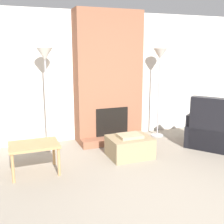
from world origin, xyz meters
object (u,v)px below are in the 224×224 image
(side_table, at_px, (34,148))
(floor_lamp_right, at_px, (160,62))
(armchair, at_px, (212,132))
(floor_lamp_left, at_px, (45,63))
(ottoman, at_px, (130,146))

(side_table, bearing_deg, floor_lamp_right, 20.27)
(armchair, bearing_deg, floor_lamp_left, 34.44)
(floor_lamp_left, bearing_deg, floor_lamp_right, -0.00)
(ottoman, bearing_deg, floor_lamp_left, 144.34)
(ottoman, bearing_deg, floor_lamp_right, 39.91)
(floor_lamp_left, xyz_separation_m, floor_lamp_right, (2.34, -0.00, -0.01))
(floor_lamp_left, relative_size, floor_lamp_right, 1.00)
(ottoman, height_order, side_table, side_table)
(ottoman, relative_size, armchair, 0.62)
(side_table, xyz_separation_m, floor_lamp_right, (2.71, 1.00, 1.19))
(armchair, xyz_separation_m, side_table, (-3.30, 0.02, 0.10))
(ottoman, height_order, floor_lamp_right, floor_lamp_right)
(armchair, relative_size, floor_lamp_right, 0.63)
(floor_lamp_right, bearing_deg, ottoman, -140.09)
(floor_lamp_left, bearing_deg, armchair, -19.12)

